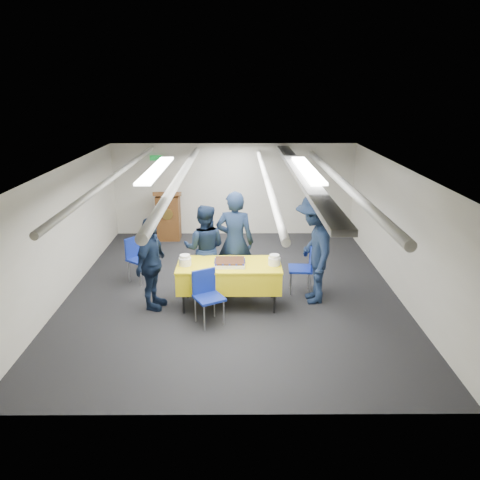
# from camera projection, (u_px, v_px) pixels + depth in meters

# --- Properties ---
(ground) EXTENTS (7.00, 7.00, 0.00)m
(ground) POSITION_uv_depth(u_px,v_px,m) (233.00, 290.00, 8.78)
(ground) COLOR black
(ground) RESTS_ON ground
(room_shell) EXTENTS (6.00, 7.00, 2.30)m
(room_shell) POSITION_uv_depth(u_px,v_px,m) (237.00, 190.00, 8.59)
(room_shell) COLOR beige
(room_shell) RESTS_ON ground
(serving_table) EXTENTS (1.76, 0.84, 0.77)m
(serving_table) POSITION_uv_depth(u_px,v_px,m) (229.00, 275.00, 7.99)
(serving_table) COLOR black
(serving_table) RESTS_ON ground
(sheet_cake) EXTENTS (0.52, 0.41, 0.09)m
(sheet_cake) POSITION_uv_depth(u_px,v_px,m) (230.00, 262.00, 7.86)
(sheet_cake) COLOR white
(sheet_cake) RESTS_ON serving_table
(plate_stack_left) EXTENTS (0.21, 0.21, 0.18)m
(plate_stack_left) POSITION_uv_depth(u_px,v_px,m) (185.00, 260.00, 7.85)
(plate_stack_left) COLOR white
(plate_stack_left) RESTS_ON serving_table
(plate_stack_right) EXTENTS (0.20, 0.20, 0.18)m
(plate_stack_right) POSITION_uv_depth(u_px,v_px,m) (274.00, 260.00, 7.85)
(plate_stack_right) COLOR white
(plate_stack_right) RESTS_ON serving_table
(podium) EXTENTS (0.62, 0.53, 1.25)m
(podium) POSITION_uv_depth(u_px,v_px,m) (169.00, 215.00, 11.46)
(podium) COLOR brown
(podium) RESTS_ON ground
(chair_near) EXTENTS (0.57, 0.57, 0.87)m
(chair_near) POSITION_uv_depth(u_px,v_px,m) (207.00, 291.00, 7.44)
(chair_near) COLOR gray
(chair_near) RESTS_ON ground
(chair_right) EXTENTS (0.45, 0.45, 0.87)m
(chair_right) POSITION_uv_depth(u_px,v_px,m) (305.00, 265.00, 8.53)
(chair_right) COLOR gray
(chair_right) RESTS_ON ground
(chair_left) EXTENTS (0.59, 0.59, 0.87)m
(chair_left) POSITION_uv_depth(u_px,v_px,m) (138.00, 255.00, 9.04)
(chair_left) COLOR gray
(chair_left) RESTS_ON ground
(sailor_a) EXTENTS (0.75, 0.55, 1.89)m
(sailor_a) POSITION_uv_depth(u_px,v_px,m) (235.00, 242.00, 8.48)
(sailor_a) COLOR black
(sailor_a) RESTS_ON ground
(sailor_b) EXTENTS (0.85, 0.70, 1.63)m
(sailor_b) POSITION_uv_depth(u_px,v_px,m) (205.00, 248.00, 8.55)
(sailor_b) COLOR black
(sailor_b) RESTS_ON ground
(sailor_c) EXTENTS (0.62, 1.01, 1.60)m
(sailor_c) POSITION_uv_depth(u_px,v_px,m) (151.00, 264.00, 7.83)
(sailor_c) COLOR black
(sailor_c) RESTS_ON ground
(sailor_d) EXTENTS (0.76, 1.27, 1.93)m
(sailor_d) POSITION_uv_depth(u_px,v_px,m) (315.00, 249.00, 8.05)
(sailor_d) COLOR black
(sailor_d) RESTS_ON ground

